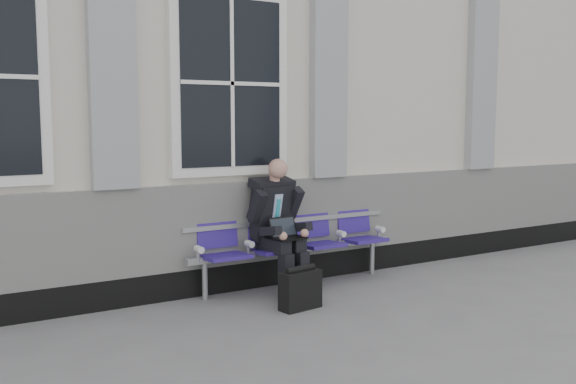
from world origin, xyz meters
TOP-DOWN VIEW (x-y plane):
  - ground at (0.00, 0.00)m, footprint 70.00×70.00m
  - station_building at (-0.02, 3.47)m, footprint 14.40×4.40m
  - bench at (1.06, 1.32)m, footprint 2.60×0.47m
  - businessman at (0.78, 1.19)m, footprint 0.61×0.82m
  - briefcase at (0.64, 0.50)m, footprint 0.45×0.24m

SIDE VIEW (x-z plane):
  - ground at x=0.00m, z-range 0.00..0.00m
  - briefcase at x=0.64m, z-range -0.02..0.42m
  - bench at x=1.06m, z-range 0.10..1.01m
  - businessman at x=0.78m, z-range 0.05..1.51m
  - station_building at x=-0.02m, z-range -0.02..4.47m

